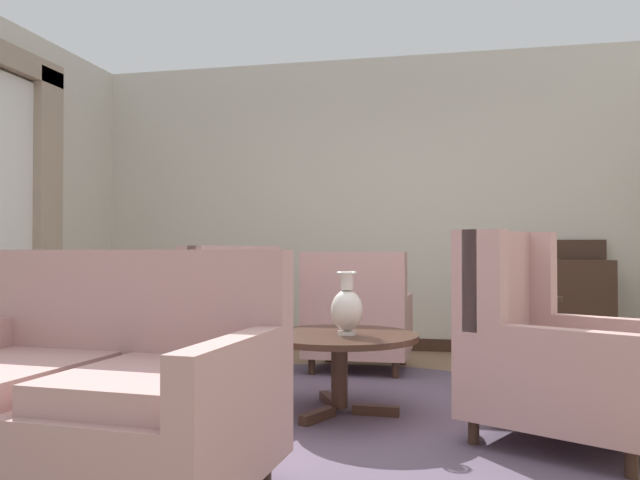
# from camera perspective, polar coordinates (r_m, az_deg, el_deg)

# --- Properties ---
(ground) EXTENTS (8.36, 8.36, 0.00)m
(ground) POSITION_cam_1_polar(r_m,az_deg,el_deg) (3.60, -0.14, -16.86)
(ground) COLOR #896B51
(wall_back) EXTENTS (6.13, 0.08, 2.94)m
(wall_back) POSITION_cam_1_polar(r_m,az_deg,el_deg) (6.40, 5.38, 3.35)
(wall_back) COLOR beige
(wall_back) RESTS_ON ground
(baseboard_back) EXTENTS (5.97, 0.03, 0.12)m
(baseboard_back) POSITION_cam_1_polar(r_m,az_deg,el_deg) (6.39, 5.34, -9.31)
(baseboard_back) COLOR #382319
(baseboard_back) RESTS_ON ground
(area_rug) EXTENTS (3.36, 3.36, 0.01)m
(area_rug) POSITION_cam_1_polar(r_m,az_deg,el_deg) (3.88, 0.82, -15.59)
(area_rug) COLOR #5B4C60
(area_rug) RESTS_ON ground
(coffee_table) EXTENTS (0.95, 0.95, 0.49)m
(coffee_table) POSITION_cam_1_polar(r_m,az_deg,el_deg) (3.84, 1.78, -9.64)
(coffee_table) COLOR #382319
(coffee_table) RESTS_ON ground
(porcelain_vase) EXTENTS (0.19, 0.19, 0.37)m
(porcelain_vase) POSITION_cam_1_polar(r_m,az_deg,el_deg) (3.75, 2.45, -6.20)
(porcelain_vase) COLOR beige
(porcelain_vase) RESTS_ON coffee_table
(settee) EXTENTS (1.49, 1.00, 0.99)m
(settee) POSITION_cam_1_polar(r_m,az_deg,el_deg) (2.72, -20.04, -13.13)
(settee) COLOR tan
(settee) RESTS_ON ground
(armchair_near_window) EXTENTS (0.83, 0.82, 0.98)m
(armchair_near_window) POSITION_cam_1_polar(r_m,az_deg,el_deg) (5.19, 3.44, -7.25)
(armchair_near_window) COLOR tan
(armchair_near_window) RESTS_ON ground
(armchair_back_corner) EXTENTS (1.15, 1.09, 1.09)m
(armchair_back_corner) POSITION_cam_1_polar(r_m,az_deg,el_deg) (3.48, 19.97, -9.79)
(armchair_back_corner) COLOR tan
(armchair_back_corner) RESTS_ON ground
(armchair_far_left) EXTENTS (1.10, 1.09, 1.02)m
(armchair_far_left) POSITION_cam_1_polar(r_m,az_deg,el_deg) (4.80, -9.90, -7.60)
(armchair_far_left) COLOR tan
(armchair_far_left) RESTS_ON ground
(side_table) EXTENTS (0.49, 0.49, 0.65)m
(side_table) POSITION_cam_1_polar(r_m,az_deg,el_deg) (4.87, 18.22, -7.91)
(side_table) COLOR #382319
(side_table) RESTS_ON ground
(sideboard) EXTENTS (0.89, 0.43, 1.09)m
(sideboard) POSITION_cam_1_polar(r_m,az_deg,el_deg) (6.13, 20.80, -5.37)
(sideboard) COLOR #382319
(sideboard) RESTS_ON ground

